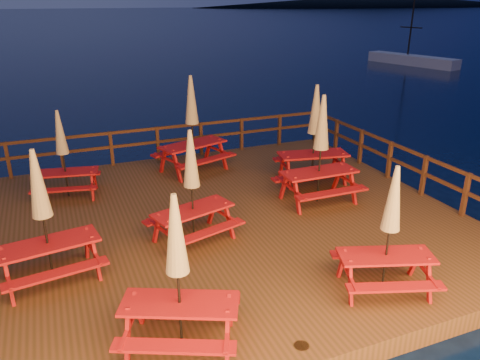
{
  "coord_description": "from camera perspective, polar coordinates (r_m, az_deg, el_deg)",
  "views": [
    {
      "loc": [
        -3.03,
        -9.52,
        5.35
      ],
      "look_at": [
        1.12,
        0.6,
        1.06
      ],
      "focal_mm": 35.0,
      "sensor_mm": 36.0,
      "label": 1
    }
  ],
  "objects": [
    {
      "name": "deck",
      "position": [
        11.24,
        -4.16,
        -5.91
      ],
      "size": [
        12.0,
        10.0,
        0.4
      ],
      "primitive_type": "cube",
      "color": "#473117",
      "rests_on": "ground"
    },
    {
      "name": "picnic_table_2",
      "position": [
        9.79,
        -5.89,
        -0.65
      ],
      "size": [
        2.07,
        1.86,
        2.48
      ],
      "rotation": [
        0.0,
        0.0,
        0.28
      ],
      "color": "maroon",
      "rests_on": "deck"
    },
    {
      "name": "picnic_table_6",
      "position": [
        12.89,
        -20.81,
        3.1
      ],
      "size": [
        1.86,
        1.64,
        2.32
      ],
      "rotation": [
        0.0,
        0.0,
        -0.21
      ],
      "color": "maroon",
      "rests_on": "deck"
    },
    {
      "name": "picnic_table_4",
      "position": [
        6.89,
        -7.59,
        -10.89
      ],
      "size": [
        2.18,
        2.02,
        2.49
      ],
      "rotation": [
        0.0,
        0.0,
        -0.43
      ],
      "color": "maroon",
      "rests_on": "deck"
    },
    {
      "name": "railing",
      "position": [
        12.43,
        -6.87,
        1.57
      ],
      "size": [
        11.8,
        9.75,
        1.1
      ],
      "color": "#322110",
      "rests_on": "deck"
    },
    {
      "name": "picnic_table_7",
      "position": [
        8.5,
        17.78,
        -5.63
      ],
      "size": [
        2.02,
        1.84,
        2.38
      ],
      "rotation": [
        0.0,
        0.0,
        -0.34
      ],
      "color": "maroon",
      "rests_on": "deck"
    },
    {
      "name": "picnic_table_3",
      "position": [
        13.93,
        -5.86,
        6.94
      ],
      "size": [
        2.43,
        2.2,
        2.88
      ],
      "rotation": [
        0.0,
        0.0,
        0.32
      ],
      "color": "maroon",
      "rests_on": "deck"
    },
    {
      "name": "sailboat",
      "position": [
        42.99,
        20.2,
        13.55
      ],
      "size": [
        3.22,
        8.14,
        11.94
      ],
      "rotation": [
        0.0,
        0.0,
        0.24
      ],
      "color": "silver",
      "rests_on": "ground"
    },
    {
      "name": "picnic_table_1",
      "position": [
        9.05,
        -22.91,
        -3.97
      ],
      "size": [
        2.0,
        1.73,
        2.56
      ],
      "rotation": [
        0.0,
        0.0,
        0.16
      ],
      "color": "maroon",
      "rests_on": "deck"
    },
    {
      "name": "picnic_table_0",
      "position": [
        11.83,
        9.81,
        3.86
      ],
      "size": [
        1.95,
        1.61,
        2.78
      ],
      "rotation": [
        0.0,
        0.0,
        -0.01
      ],
      "color": "maroon",
      "rests_on": "deck"
    },
    {
      "name": "picnic_table_5",
      "position": [
        13.22,
        9.06,
        5.73
      ],
      "size": [
        2.21,
        1.94,
        2.77
      ],
      "rotation": [
        0.0,
        0.0,
        -0.2
      ],
      "color": "maroon",
      "rests_on": "deck"
    },
    {
      "name": "deck_piles",
      "position": [
        11.48,
        -4.09,
        -8.13
      ],
      "size": [
        11.44,
        9.44,
        1.4
      ],
      "color": "#322110",
      "rests_on": "ground"
    },
    {
      "name": "ground",
      "position": [
        11.34,
        -4.13,
        -6.81
      ],
      "size": [
        500.0,
        500.0,
        0.0
      ],
      "primitive_type": "plane",
      "color": "black",
      "rests_on": "ground"
    },
    {
      "name": "headland_right",
      "position": [
        304.52,
        16.88,
        20.24
      ],
      "size": [
        230.4,
        86.4,
        7.0
      ],
      "primitive_type": "ellipsoid",
      "color": "black",
      "rests_on": "ground"
    }
  ]
}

